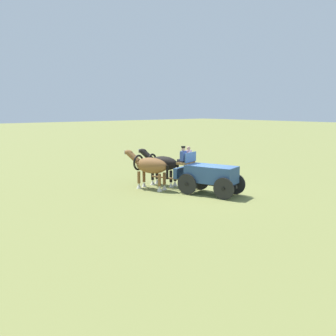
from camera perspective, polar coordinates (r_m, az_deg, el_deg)
name	(u,v)px	position (r m, az deg, el deg)	size (l,w,h in m)	color
ground_plane	(211,194)	(21.21, 6.47, -3.95)	(220.00, 220.00, 0.00)	olive
show_wagon	(208,174)	(21.07, 6.06, -0.92)	(5.66, 2.53, 2.62)	#2D4C7A
draft_horse_near	(149,166)	(22.30, -2.80, 0.28)	(3.09, 1.51, 2.22)	brown
draft_horse_off	(162,164)	(23.37, -0.96, 0.60)	(2.91, 1.40, 2.19)	black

